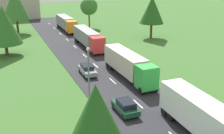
% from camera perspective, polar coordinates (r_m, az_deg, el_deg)
% --- Properties ---
extents(road, '(10.00, 140.00, 0.06)m').
position_cam_1_polar(road, '(33.02, 6.51, -8.54)').
color(road, '#2B2B30').
rests_on(road, ground).
extents(lane_marking_centre, '(0.16, 123.66, 0.01)m').
position_cam_1_polar(lane_marking_centre, '(31.37, 8.40, -10.13)').
color(lane_marking_centre, white).
rests_on(lane_marking_centre, road).
extents(truck_lead, '(2.80, 13.29, 3.75)m').
position_cam_1_polar(truck_lead, '(27.81, 18.47, -10.02)').
color(truck_lead, yellow).
rests_on(truck_lead, road).
extents(truck_second, '(2.57, 12.92, 3.62)m').
position_cam_1_polar(truck_second, '(41.42, 3.28, 0.57)').
color(truck_second, green).
rests_on(truck_second, road).
extents(truck_third, '(2.57, 13.84, 3.46)m').
position_cam_1_polar(truck_third, '(58.38, -4.81, 5.90)').
color(truck_third, red).
rests_on(truck_third, road).
extents(truck_fourth, '(2.62, 12.70, 3.45)m').
position_cam_1_polar(truck_fourth, '(75.70, -9.14, 8.73)').
color(truck_fourth, orange).
rests_on(truck_fourth, road).
extents(car_third, '(1.91, 3.93, 1.52)m').
position_cam_1_polar(car_third, '(31.86, 2.71, -7.86)').
color(car_third, '#19472D').
rests_on(car_third, road).
extents(car_fourth, '(1.90, 4.49, 1.51)m').
position_cam_1_polar(car_fourth, '(43.24, -4.94, -0.51)').
color(car_fourth, '#8C939E').
rests_on(car_fourth, road).
extents(lamppost_second, '(0.36, 0.36, 7.44)m').
position_cam_1_polar(lamppost_second, '(31.05, -4.66, -1.89)').
color(lamppost_second, slate).
rests_on(lamppost_second, ground).
extents(tree_maple, '(4.67, 4.67, 8.00)m').
position_cam_1_polar(tree_maple, '(79.01, -4.64, 11.95)').
color(tree_maple, '#513823').
rests_on(tree_maple, ground).
extents(tree_pine, '(6.75, 6.75, 11.00)m').
position_cam_1_polar(tree_pine, '(74.08, -18.76, 11.84)').
color(tree_pine, '#513823').
rests_on(tree_pine, ground).
extents(tree_elm, '(5.52, 5.52, 9.50)m').
position_cam_1_polar(tree_elm, '(66.48, 7.99, 11.20)').
color(tree_elm, '#513823').
rests_on(tree_elm, ground).
extents(tree_lime, '(6.28, 6.28, 9.12)m').
position_cam_1_polar(tree_lime, '(55.57, -20.83, 7.83)').
color(tree_lime, '#513823').
rests_on(tree_lime, ground).
extents(distant_building, '(17.54, 11.03, 8.31)m').
position_cam_1_polar(distant_building, '(100.28, -19.74, 11.55)').
color(distant_building, '#B2A899').
rests_on(distant_building, ground).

